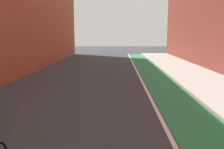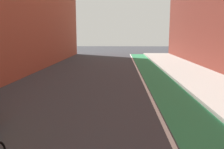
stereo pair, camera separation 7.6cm
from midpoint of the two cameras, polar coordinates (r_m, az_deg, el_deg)
ground_plane at (r=9.87m, az=-4.93°, el=-5.13°), size 85.31×85.31×0.00m
bike_lane_paint at (r=11.94m, az=12.44°, el=-2.75°), size 1.60×38.78×0.00m
lane_divider_stripe at (r=11.81m, az=8.14°, el=-2.75°), size 0.12×38.78×0.00m
sidewalk_right at (r=12.58m, az=23.24°, el=-2.37°), size 3.18×38.78×0.14m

